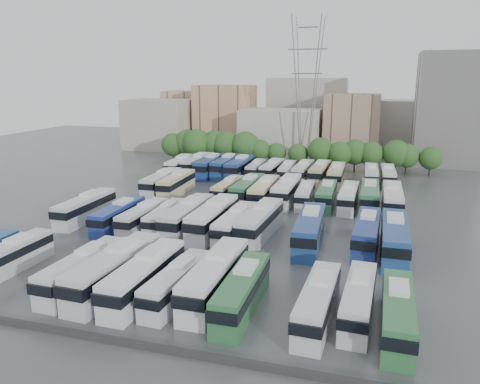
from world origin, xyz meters
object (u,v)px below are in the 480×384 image
(apartment_tower, at_px, (448,109))
(bus_r0_s7, at_px, (177,283))
(bus_r2_s11, at_px, (349,197))
(bus_r3_s4, at_px, (240,167))
(electricity_pylon, at_px, (307,84))
(bus_r3_s0, at_px, (180,165))
(bus_r1_s3, at_px, (143,217))
(bus_r1_s13, at_px, (394,237))
(bus_r0_s12, at_px, (359,300))
(bus_r0_s13, at_px, (398,313))
(bus_r1_s12, at_px, (367,233))
(bus_r1_s4, at_px, (166,217))
(bus_r3_s13, at_px, (388,176))
(bus_r3_s8, at_px, (303,171))
(bus_r1_s0, at_px, (86,207))
(bus_r2_s10, at_px, (327,195))
(bus_r1_s5, at_px, (188,216))
(bus_r0_s8, at_px, (215,277))
(bus_r2_s6, at_px, (248,189))
(bus_r3_s6, at_px, (272,169))
(bus_r1_s6, at_px, (213,217))
(bus_r1_s7, at_px, (235,224))
(bus_r3_s3, at_px, (226,166))
(bus_r2_s2, at_px, (177,184))
(bus_r3_s7, at_px, (287,171))
(bus_r1_s10, at_px, (310,229))
(bus_r3_s10, at_px, (336,175))
(bus_r0_s11, at_px, (318,302))
(bus_r2_s5, at_px, (228,189))
(bus_r0_s9, at_px, (242,291))
(bus_r3_s2, at_px, (210,166))
(bus_r0_s5, at_px, (115,270))
(bus_r2_s13, at_px, (392,199))
(bus_r3_s9, at_px, (320,172))
(bus_r0_s1, at_px, (10,256))
(bus_r2_s12, at_px, (370,196))
(bus_r1_s8, at_px, (260,222))
(bus_r2_s7, at_px, (264,191))
(bus_r2_s1, at_px, (162,182))
(bus_r0_s4, at_px, (83,269))

(apartment_tower, height_order, bus_r0_s7, apartment_tower)
(bus_r2_s11, height_order, bus_r3_s4, bus_r3_s4)
(electricity_pylon, height_order, bus_r3_s0, electricity_pylon)
(bus_r1_s3, distance_m, bus_r1_s13, 32.91)
(bus_r0_s12, height_order, bus_r0_s13, bus_r0_s13)
(bus_r0_s7, height_order, bus_r1_s12, bus_r1_s12)
(bus_r1_s4, xyz_separation_m, bus_r3_s13, (29.64, 36.35, 0.13))
(bus_r3_s8, bearing_deg, bus_r3_s13, 3.37)
(bus_r1_s0, xyz_separation_m, bus_r2_s10, (32.79, 17.75, -0.12))
(bus_r1_s3, distance_m, bus_r1_s5, 6.32)
(bus_r0_s8, xyz_separation_m, bus_r1_s12, (13.35, 17.63, -0.09))
(bus_r2_s6, bearing_deg, bus_r3_s6, 91.01)
(bus_r1_s6, xyz_separation_m, bus_r1_s12, (19.99, -0.23, -0.11))
(bus_r1_s7, distance_m, bus_r3_s3, 39.60)
(bus_r0_s12, relative_size, bus_r2_s2, 0.90)
(bus_r1_s3, xyz_separation_m, bus_r3_s8, (16.22, 36.80, 0.15))
(bus_r1_s3, height_order, bus_r1_s7, bus_r1_s7)
(electricity_pylon, bearing_deg, bus_r3_s7, -91.27)
(bus_r1_s12, distance_m, bus_r3_s0, 52.86)
(bus_r1_s7, height_order, bus_r1_s10, bus_r1_s10)
(electricity_pylon, distance_m, bus_r3_s10, 28.80)
(bus_r0_s7, xyz_separation_m, bus_r3_s10, (9.91, 53.28, 0.22))
(bus_r0_s12, bearing_deg, bus_r1_s10, 114.05)
(bus_r1_s6, bearing_deg, bus_r0_s11, -49.10)
(bus_r1_s13, distance_m, bus_r2_s5, 32.70)
(bus_r3_s13, bearing_deg, bus_r3_s6, 177.97)
(bus_r1_s4, bearing_deg, bus_r0_s9, -51.93)
(bus_r3_s2, distance_m, bus_r3_s3, 3.45)
(apartment_tower, xyz_separation_m, bus_r0_s11, (-19.10, -82.94, -11.22))
(bus_r0_s5, distance_m, bus_r2_s13, 44.75)
(bus_r3_s9, bearing_deg, bus_r3_s7, 176.06)
(bus_r0_s1, relative_size, bus_r2_s2, 0.90)
(bus_r2_s12, relative_size, bus_r3_s4, 0.97)
(bus_r2_s12, bearing_deg, bus_r2_s13, -20.35)
(bus_r1_s8, relative_size, bus_r2_s7, 1.04)
(apartment_tower, bearing_deg, bus_r2_s13, -104.90)
(bus_r0_s8, height_order, bus_r0_s13, bus_r0_s8)
(bus_r1_s5, distance_m, bus_r2_s5, 17.81)
(bus_r1_s4, distance_m, bus_r3_s0, 37.28)
(bus_r2_s1, bearing_deg, bus_r2_s6, -5.20)
(bus_r0_s4, bearing_deg, bus_r1_s0, 125.34)
(bus_r1_s3, xyz_separation_m, bus_r1_s5, (6.24, 0.95, 0.33))
(bus_r0_s8, distance_m, bus_r1_s8, 17.97)
(bus_r2_s13, distance_m, bus_r3_s13, 19.14)
(bus_r1_s7, bearing_deg, bus_r1_s4, 177.03)
(bus_r2_s5, height_order, bus_r2_s13, bus_r2_s13)
(bus_r2_s1, height_order, bus_r2_s12, bus_r2_s12)
(bus_r0_s9, height_order, bus_r2_s5, bus_r0_s9)
(bus_r0_s13, height_order, bus_r1_s4, bus_r0_s13)
(bus_r0_s7, relative_size, bus_r2_s7, 0.86)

